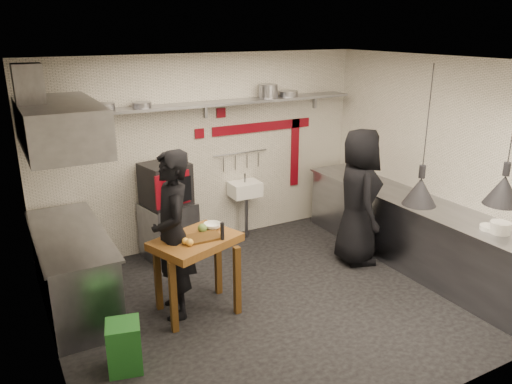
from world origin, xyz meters
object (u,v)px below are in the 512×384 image
combi_oven (165,184)px  chef_right (358,197)px  oven_stand (169,230)px  prep_table (197,275)px  chef_left (173,235)px  green_bin (124,346)px

combi_oven → chef_right: 2.65m
oven_stand → prep_table: prep_table is taller
chef_right → oven_stand: bearing=80.0°
combi_oven → chef_left: 1.52m
chef_left → chef_right: chef_left is taller
prep_table → green_bin: bearing=-168.3°
green_bin → prep_table: bearing=31.9°
combi_oven → green_bin: (-1.21, -2.18, -0.84)m
combi_oven → chef_right: chef_right is taller
combi_oven → prep_table: size_ratio=0.63×
combi_oven → chef_left: chef_left is taller
prep_table → chef_left: size_ratio=0.48×
oven_stand → combi_oven: size_ratio=1.38×
combi_oven → green_bin: combi_oven is taller
oven_stand → chef_right: chef_right is taller
green_bin → chef_right: chef_right is taller
combi_oven → prep_table: 1.69m
combi_oven → green_bin: size_ratio=1.16×
combi_oven → prep_table: bearing=-109.2°
chef_left → chef_right: (2.68, 0.08, -0.02)m
green_bin → prep_table: 1.21m
combi_oven → chef_right: size_ratio=0.31×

